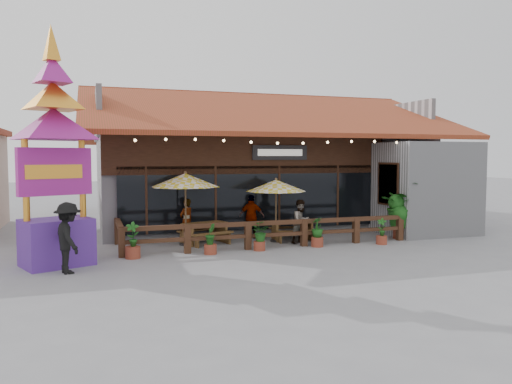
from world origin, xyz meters
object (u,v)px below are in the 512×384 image
object	(u,v)px
umbrella_right	(276,186)
thai_sign_tower	(54,130)
umbrella_left	(185,181)
pedestrian	(68,238)
tropical_plant	(401,206)
picnic_table_left	(205,230)
picnic_table_right	(292,227)

from	to	relation	value
umbrella_right	thai_sign_tower	xyz separation A→B (m)	(-7.21, -1.80, 1.76)
umbrella_left	pedestrian	xyz separation A→B (m)	(-3.68, -3.20, -1.30)
tropical_plant	pedestrian	xyz separation A→B (m)	(-11.54, -2.05, -0.27)
umbrella_right	tropical_plant	bearing A→B (deg)	-10.05
umbrella_right	picnic_table_left	distance (m)	2.95
picnic_table_left	picnic_table_right	world-z (taller)	picnic_table_left
picnic_table_right	tropical_plant	world-z (taller)	tropical_plant
thai_sign_tower	umbrella_left	bearing A→B (deg)	27.81
umbrella_left	pedestrian	distance (m)	5.05
thai_sign_tower	tropical_plant	xyz separation A→B (m)	(11.88, 0.97, -2.56)
umbrella_left	tropical_plant	bearing A→B (deg)	-8.32
picnic_table_left	pedestrian	xyz separation A→B (m)	(-4.35, -3.21, 0.43)
umbrella_right	pedestrian	xyz separation A→B (m)	(-6.87, -2.88, -1.07)
thai_sign_tower	picnic_table_right	bearing A→B (deg)	13.08
umbrella_right	picnic_table_right	size ratio (longest dim) A/B	1.68
tropical_plant	picnic_table_left	bearing A→B (deg)	170.85
umbrella_left	thai_sign_tower	distance (m)	4.79
picnic_table_left	thai_sign_tower	xyz separation A→B (m)	(-4.69, -2.13, 3.26)
picnic_table_left	thai_sign_tower	size ratio (longest dim) A/B	0.26
picnic_table_right	tropical_plant	bearing A→B (deg)	-12.08
picnic_table_right	pedestrian	bearing A→B (deg)	-158.85
picnic_table_right	tropical_plant	xyz separation A→B (m)	(4.01, -0.86, 0.72)
picnic_table_right	pedestrian	xyz separation A→B (m)	(-7.53, -2.91, 0.45)
thai_sign_tower	tropical_plant	world-z (taller)	thai_sign_tower
picnic_table_right	thai_sign_tower	distance (m)	8.72
picnic_table_left	tropical_plant	bearing A→B (deg)	-9.15
thai_sign_tower	pedestrian	size ratio (longest dim) A/B	3.83
thai_sign_tower	picnic_table_left	bearing A→B (deg)	24.38
umbrella_left	picnic_table_right	distance (m)	4.24
umbrella_left	picnic_table_left	bearing A→B (deg)	0.73
picnic_table_left	picnic_table_right	bearing A→B (deg)	-5.39
umbrella_left	thai_sign_tower	xyz separation A→B (m)	(-4.02, -2.12, 1.54)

